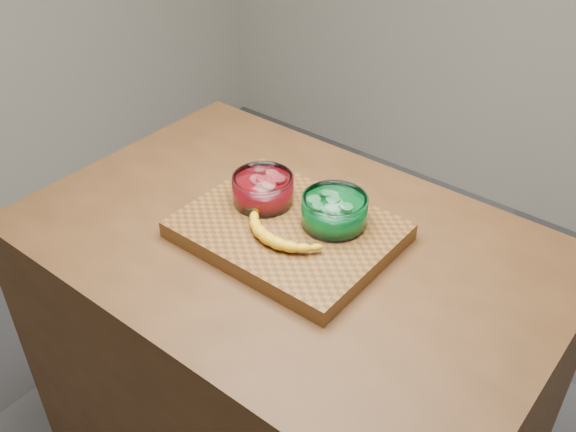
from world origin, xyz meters
The scene contains 5 objects.
counter centered at (0.00, 0.00, 0.45)m, with size 1.20×0.80×0.90m, color #513118.
cutting_board centered at (0.00, 0.00, 0.92)m, with size 0.45×0.35×0.04m, color brown.
bowl_red centered at (-0.10, 0.03, 0.97)m, with size 0.14×0.14×0.07m.
bowl_green centered at (0.08, 0.06, 0.97)m, with size 0.14×0.14×0.07m.
banana centered at (0.02, -0.05, 0.96)m, with size 0.24×0.12×0.03m, color gold, non-canonical shape.
Camera 1 is at (0.70, -0.88, 1.78)m, focal length 40.00 mm.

